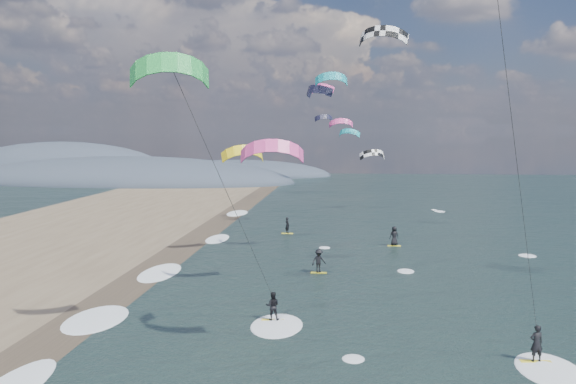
{
  "coord_description": "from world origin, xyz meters",
  "views": [
    {
      "loc": [
        1.69,
        -16.27,
        9.72
      ],
      "look_at": [
        -1.0,
        12.0,
        7.0
      ],
      "focal_mm": 40.0,
      "sensor_mm": 36.0,
      "label": 1
    }
  ],
  "objects": [
    {
      "name": "wet_sand_strip",
      "position": [
        -12.0,
        10.0,
        0.0
      ],
      "size": [
        3.0,
        240.0,
        0.0
      ],
      "primitive_type": "cube",
      "color": "#382D23",
      "rests_on": "ground"
    },
    {
      "name": "coastal_hills",
      "position": [
        -44.84,
        107.86,
        0.0
      ],
      "size": [
        80.0,
        41.0,
        15.0
      ],
      "color": "#3D4756",
      "rests_on": "ground"
    },
    {
      "name": "kitesurfer_near_b",
      "position": [
        -4.38,
        11.47,
        8.33
      ],
      "size": [
        6.84,
        8.46,
        13.55
      ],
      "color": "yellow",
      "rests_on": "ground"
    },
    {
      "name": "far_kitesurfers",
      "position": [
        1.1,
        33.35,
        0.83
      ],
      "size": [
        10.74,
        17.49,
        1.68
      ],
      "color": "yellow",
      "rests_on": "ground"
    },
    {
      "name": "bg_kite_field",
      "position": [
        -0.58,
        54.4,
        11.87
      ],
      "size": [
        14.2,
        74.74,
        10.81
      ],
      "color": "yellow",
      "rests_on": "ground"
    },
    {
      "name": "shoreline_surf",
      "position": [
        -10.8,
        14.75,
        0.0
      ],
      "size": [
        2.4,
        79.4,
        0.11
      ],
      "color": "white",
      "rests_on": "ground"
    }
  ]
}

